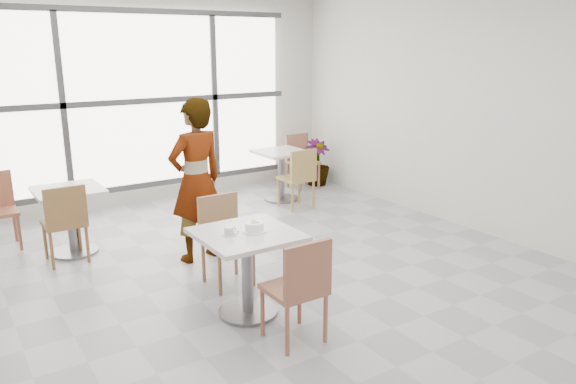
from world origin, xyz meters
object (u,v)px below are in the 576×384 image
person (196,181)px  bg_chair_left_near (65,219)px  chair_far (224,234)px  coffee_cup (229,231)px  main_table (247,257)px  bg_chair_right_near (299,175)px  bg_table_right (281,168)px  chair_near (300,284)px  plant_right (317,162)px  bg_chair_right_far (301,157)px  oatmeal_bowl (254,227)px  bg_table_left (70,212)px

person → bg_chair_left_near: size_ratio=2.02×
chair_far → coffee_cup: size_ratio=5.47×
main_table → coffee_cup: coffee_cup is taller
bg_chair_right_near → bg_table_right: bearing=-95.1°
chair_far → coffee_cup: chair_far is taller
chair_near → plant_right: bearing=-127.8°
bg_table_right → chair_far: bearing=-133.4°
main_table → coffee_cup: bearing=170.9°
person → plant_right: person is taller
bg_table_right → bg_chair_right_far: size_ratio=0.86×
oatmeal_bowl → coffee_cup: size_ratio=1.32×
plant_right → bg_table_left: bearing=-166.3°
chair_far → bg_chair_right_far: 3.80m
chair_near → chair_far: bearing=-91.8°
bg_table_left → bg_chair_right_far: size_ratio=0.86×
bg_table_right → bg_chair_left_near: bg_chair_left_near is taller
chair_near → bg_chair_right_near: (2.07, 3.01, 0.00)m
chair_far → plant_right: size_ratio=1.14×
bg_chair_left_near → plant_right: size_ratio=1.14×
chair_far → bg_table_right: chair_far is taller
oatmeal_bowl → bg_table_left: 2.58m
chair_near → bg_table_left: size_ratio=1.16×
bg_table_left → bg_chair_left_near: (-0.12, -0.28, 0.01)m
coffee_cup → bg_table_left: bearing=108.6°
chair_near → coffee_cup: bearing=-70.2°
main_table → bg_chair_right_near: (2.16, 2.35, -0.02)m
bg_table_left → bg_table_right: 3.19m
bg_table_left → plant_right: bearing=13.7°
coffee_cup → oatmeal_bowl: bearing=-11.6°
chair_near → coffee_cup: chair_near is taller
person → bg_table_left: size_ratio=2.34×
oatmeal_bowl → person: 1.44m
bg_chair_left_near → bg_chair_right_far: (3.92, 1.30, 0.00)m
chair_far → bg_chair_right_near: 2.60m
coffee_cup → bg_table_right: size_ratio=0.21×
coffee_cup → bg_table_left: coffee_cup is taller
bg_table_left → chair_far: bearing=-56.6°
chair_far → plant_right: (3.06, 2.63, -0.12)m
oatmeal_bowl → bg_chair_right_far: bearing=50.3°
chair_near → bg_table_right: (2.11, 3.56, -0.01)m
chair_far → bg_table_left: chair_far is taller
person → bg_chair_left_near: 1.44m
bg_table_left → person: bearing=-40.0°
bg_chair_right_far → chair_near: bearing=-124.7°
bg_chair_left_near → bg_chair_right_far: 4.13m
oatmeal_bowl → bg_chair_right_far: bg_chair_right_far is taller
bg_table_right → bg_chair_right_far: (0.67, 0.46, 0.01)m
main_table → chair_far: size_ratio=0.92×
main_table → bg_chair_right_near: bearing=47.5°
plant_right → main_table: bearing=-133.7°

